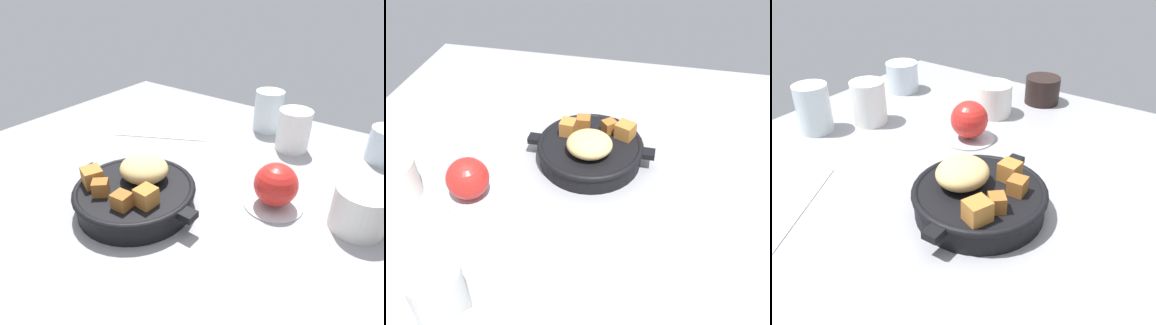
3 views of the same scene
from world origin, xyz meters
The scene contains 7 objects.
ground_plane centered at (0.00, 0.00, -1.20)cm, with size 104.39×101.07×2.40cm, color gray.
cast_iron_skillet centered at (-1.62, -5.52, 3.04)cm, with size 25.20×20.94×8.40cm.
saucer_plate centered at (17.63, 8.98, 0.30)cm, with size 10.39×10.39×0.60cm, color #B7BABF.
red_apple centered at (17.63, 8.98, 4.39)cm, with size 7.58×7.58×7.58cm, color red.
butter_knife centered at (-16.86, 17.99, 0.18)cm, with size 22.83×1.60×0.36cm, color silver.
ceramic_mug_white centered at (30.82, 11.31, 3.65)cm, with size 8.46×8.46×7.31cm, color silver.
white_creamer_pitcher centered at (11.82, 31.23, 4.74)cm, with size 7.31×7.31×9.47cm, color white.
Camera 2 is at (-12.53, 56.15, 52.93)cm, focal length 38.00 mm.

